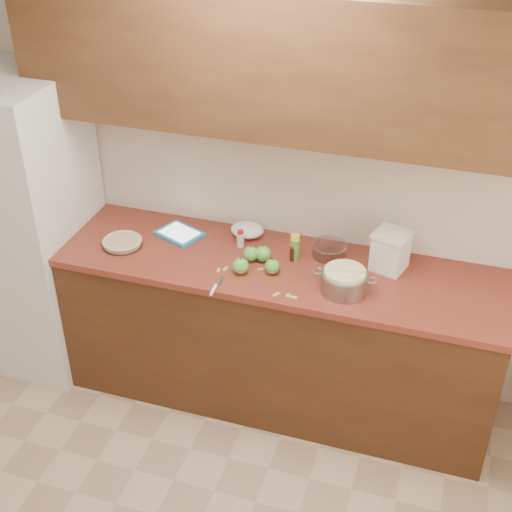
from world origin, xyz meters
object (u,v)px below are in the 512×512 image
(pie, at_px, (122,242))
(tablet, at_px, (179,234))
(colander, at_px, (344,281))
(flour_canister, at_px, (390,251))

(pie, height_order, tablet, pie)
(pie, relative_size, colander, 0.69)
(colander, relative_size, tablet, 1.10)
(colander, distance_m, flour_canister, 0.33)
(colander, height_order, flour_canister, flour_canister)
(colander, bearing_deg, tablet, 165.98)
(colander, distance_m, tablet, 1.03)
(flour_canister, xyz_separation_m, tablet, (-1.18, -0.02, -0.10))
(flour_canister, height_order, tablet, flour_canister)
(pie, bearing_deg, colander, -2.31)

